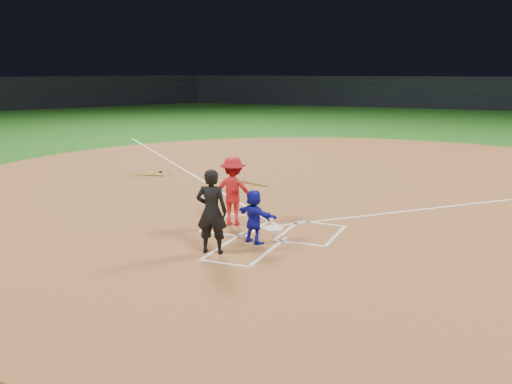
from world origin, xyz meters
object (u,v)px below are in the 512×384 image
at_px(home_plate, 273,228).
at_px(batter_at_plate, 233,191).
at_px(on_deck_circle, 150,174).
at_px(catcher, 254,217).
at_px(umpire, 212,211).

distance_m(home_plate, batter_at_plate, 1.39).
height_order(on_deck_circle, batter_at_plate, batter_at_plate).
bearing_deg(home_plate, batter_at_plate, 0.52).
relative_size(on_deck_circle, catcher, 1.38).
distance_m(home_plate, on_deck_circle, 8.73).
relative_size(catcher, umpire, 0.67).
bearing_deg(batter_at_plate, home_plate, 0.52).
relative_size(home_plate, catcher, 0.49).
bearing_deg(home_plate, umpire, 76.56).
bearing_deg(on_deck_circle, batter_at_plate, -41.47).
height_order(catcher, umpire, umpire).
bearing_deg(home_plate, catcher, 90.43).
bearing_deg(umpire, on_deck_circle, -61.61).
distance_m(home_plate, catcher, 1.40).
height_order(home_plate, umpire, umpire).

